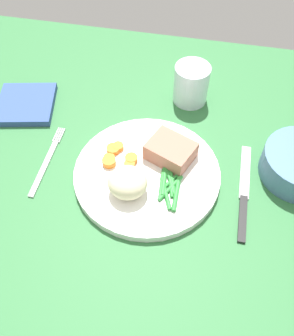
{
  "coord_description": "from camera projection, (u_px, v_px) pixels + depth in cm",
  "views": [
    {
      "loc": [
        9.01,
        -38.36,
        57.53
      ],
      "look_at": [
        1.13,
        0.65,
        4.6
      ],
      "focal_mm": 39.99,
      "sensor_mm": 36.0,
      "label": 1
    }
  ],
  "objects": [
    {
      "name": "dining_table",
      "position": [
        140.0,
        182.0,
        0.69
      ],
      "size": [
        120.0,
        90.0,
        2.0
      ],
      "color": "#2D6B38",
      "rests_on": "ground"
    },
    {
      "name": "dinner_plate",
      "position": [
        147.0,
        174.0,
        0.68
      ],
      "size": [
        26.33,
        26.33,
        1.6
      ],
      "primitive_type": "cylinder",
      "color": "white",
      "rests_on": "dining_table"
    },
    {
      "name": "meat_portion",
      "position": [
        171.0,
        151.0,
        0.68
      ],
      "size": [
        9.89,
        9.02,
        3.39
      ],
      "primitive_type": "cube",
      "rotation": [
        0.0,
        0.0,
        -0.4
      ],
      "color": "#A86B56",
      "rests_on": "dinner_plate"
    },
    {
      "name": "mashed_potatoes",
      "position": [
        128.0,
        183.0,
        0.63
      ],
      "size": [
        6.73,
        6.36,
        4.99
      ],
      "primitive_type": "ellipsoid",
      "color": "beige",
      "rests_on": "dinner_plate"
    },
    {
      "name": "carrot_slices",
      "position": [
        118.0,
        157.0,
        0.68
      ],
      "size": [
        6.21,
        6.08,
        1.23
      ],
      "color": "orange",
      "rests_on": "dinner_plate"
    },
    {
      "name": "green_beans",
      "position": [
        169.0,
        184.0,
        0.65
      ],
      "size": [
        4.61,
        10.18,
        0.83
      ],
      "color": "#2D8C38",
      "rests_on": "dinner_plate"
    },
    {
      "name": "fork",
      "position": [
        47.0,
        161.0,
        0.7
      ],
      "size": [
        1.44,
        16.6,
        0.4
      ],
      "rotation": [
        0.0,
        0.0,
        0.04
      ],
      "color": "silver",
      "rests_on": "dining_table"
    },
    {
      "name": "knife",
      "position": [
        244.0,
        193.0,
        0.66
      ],
      "size": [
        1.7,
        20.5,
        0.64
      ],
      "rotation": [
        0.0,
        0.0,
        -0.04
      ],
      "color": "black",
      "rests_on": "dining_table"
    },
    {
      "name": "water_glass",
      "position": [
        191.0,
        86.0,
        0.78
      ],
      "size": [
        7.25,
        7.25,
        8.33
      ],
      "color": "silver",
      "rests_on": "dining_table"
    },
    {
      "name": "napkin",
      "position": [
        26.0,
        104.0,
        0.79
      ],
      "size": [
        13.75,
        13.97,
        1.44
      ],
      "primitive_type": "cube",
      "rotation": [
        0.0,
        0.0,
        0.21
      ],
      "color": "#334C8C",
      "rests_on": "dining_table"
    }
  ]
}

